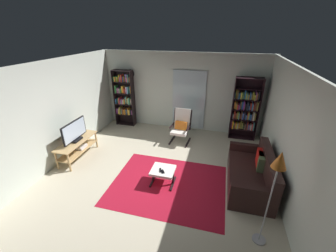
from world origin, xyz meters
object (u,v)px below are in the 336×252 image
at_px(floor_lamp_by_sofa, 277,170).
at_px(wall_clock, 130,74).
at_px(ottoman, 163,172).
at_px(lounge_armchair, 181,125).
at_px(tv_remote, 160,170).
at_px(tv_stand, 78,146).
at_px(television, 75,132).
at_px(cell_phone, 162,172).
at_px(leather_sofa, 252,174).
at_px(bookshelf_near_sofa, 245,110).
at_px(bookshelf_near_tv, 124,97).

relative_size(floor_lamp_by_sofa, wall_clock, 6.04).
bearing_deg(ottoman, lounge_armchair, 90.17).
distance_m(ottoman, floor_lamp_by_sofa, 2.48).
distance_m(lounge_armchair, tv_remote, 2.16).
bearing_deg(floor_lamp_by_sofa, tv_stand, 162.20).
height_order(television, tv_remote, television).
bearing_deg(cell_phone, wall_clock, 91.28).
xyz_separation_m(tv_stand, wall_clock, (0.55, 2.55, 1.50)).
bearing_deg(cell_phone, tv_stand, 136.31).
height_order(leather_sofa, wall_clock, wall_clock).
bearing_deg(leather_sofa, floor_lamp_by_sofa, -89.30).
distance_m(ottoman, cell_phone, 0.11).
bearing_deg(leather_sofa, cell_phone, -164.94).
distance_m(ottoman, wall_clock, 3.92).
relative_size(leather_sofa, cell_phone, 12.73).
bearing_deg(bookshelf_near_sofa, leather_sofa, -87.72).
xyz_separation_m(tv_stand, bookshelf_near_tv, (0.31, 2.40, 0.70)).
height_order(television, cell_phone, television).
relative_size(bookshelf_near_tv, ottoman, 3.82).
xyz_separation_m(ottoman, tv_remote, (-0.04, -0.05, 0.08)).
distance_m(television, wall_clock, 2.82).
bearing_deg(wall_clock, bookshelf_near_sofa, -3.03).
distance_m(tv_stand, ottoman, 2.58).
distance_m(bookshelf_near_sofa, cell_phone, 3.47).
bearing_deg(bookshelf_near_tv, bookshelf_near_sofa, -0.87).
bearing_deg(tv_stand, ottoman, -10.10).
bearing_deg(lounge_armchair, bookshelf_near_sofa, 20.28).
height_order(tv_remote, cell_phone, tv_remote).
distance_m(television, ottoman, 2.62).
relative_size(bookshelf_near_sofa, wall_clock, 6.79).
distance_m(tv_stand, cell_phone, 2.61).
bearing_deg(ottoman, leather_sofa, 12.60).
distance_m(bookshelf_near_tv, lounge_armchair, 2.40).
distance_m(television, bookshelf_near_sofa, 4.99).
distance_m(bookshelf_near_sofa, ottoman, 3.42).
bearing_deg(bookshelf_near_sofa, wall_clock, 176.97).
xyz_separation_m(bookshelf_near_sofa, floor_lamp_by_sofa, (0.11, -3.79, 0.48)).
distance_m(television, bookshelf_near_tv, 2.45).
height_order(bookshelf_near_sofa, cell_phone, bookshelf_near_sofa).
bearing_deg(floor_lamp_by_sofa, leather_sofa, 90.70).
xyz_separation_m(bookshelf_near_sofa, cell_phone, (-1.85, -2.88, -0.58)).
distance_m(tv_stand, tv_remote, 2.55).
bearing_deg(bookshelf_near_tv, television, -97.34).
distance_m(cell_phone, floor_lamp_by_sofa, 2.41).
height_order(bookshelf_near_sofa, lounge_armchair, bookshelf_near_sofa).
bearing_deg(television, bookshelf_near_sofa, 28.17).
height_order(television, lounge_armchair, television).
distance_m(bookshelf_near_tv, floor_lamp_by_sofa, 5.71).
relative_size(tv_remote, wall_clock, 0.50).
height_order(television, bookshelf_near_tv, bookshelf_near_tv).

